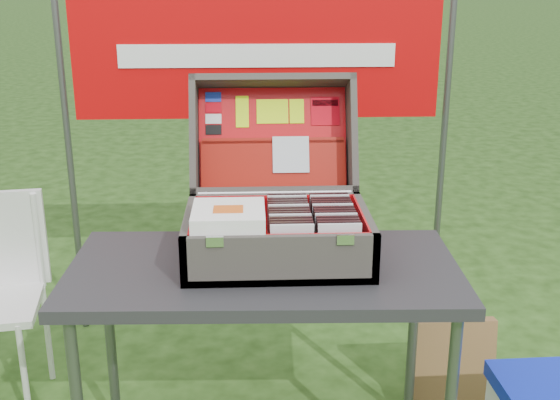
{
  "coord_description": "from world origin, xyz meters",
  "views": [
    {
      "loc": [
        -0.04,
        -2.0,
        1.66
      ],
      "look_at": [
        0.05,
        0.1,
        0.96
      ],
      "focal_mm": 45.0,
      "sensor_mm": 36.0,
      "label": 1
    }
  ],
  "objects": [
    {
      "name": "suitcase_lid_pocket",
      "position": [
        0.05,
        0.44,
        0.99
      ],
      "size": [
        0.52,
        0.09,
        0.17
      ],
      "primitive_type": "cube",
      "rotation": [
        -1.94,
        0.0,
        0.0
      ],
      "color": "maroon",
      "rests_on": "suitcase_lid_liner"
    },
    {
      "name": "cd_right_13",
      "position": [
        0.22,
        0.23,
        0.87
      ],
      "size": [
        0.13,
        0.01,
        0.15
      ],
      "primitive_type": "cube",
      "color": "black",
      "rests_on": "suitcase_liner_floor"
    },
    {
      "name": "lid_sticker_band_bar",
      "position": [
        0.24,
        0.53,
        1.19
      ],
      "size": [
        0.09,
        0.01,
        0.02
      ],
      "primitive_type": "cube",
      "rotation": [
        -1.94,
        0.0,
        0.0
      ],
      "color": "black",
      "rests_on": "suitcase_lid_liner"
    },
    {
      "name": "banner_post_right",
      "position": [
        0.85,
        1.1,
        0.85
      ],
      "size": [
        0.03,
        0.03,
        1.7
      ],
      "primitive_type": "cylinder",
      "color": "#59595B",
      "rests_on": "ground"
    },
    {
      "name": "table_top",
      "position": [
        0.0,
        0.04,
        0.75
      ],
      "size": [
        1.25,
        0.65,
        0.04
      ],
      "primitive_type": "cube",
      "rotation": [
        0.0,
        0.0,
        -0.03
      ],
      "color": "#242426",
      "rests_on": "ground"
    },
    {
      "name": "cd_left_5",
      "position": [
        0.08,
        0.04,
        0.87
      ],
      "size": [
        0.13,
        0.01,
        0.15
      ],
      "primitive_type": "cube",
      "color": "black",
      "rests_on": "suitcase_liner_floor"
    },
    {
      "name": "cd_left_9",
      "position": [
        0.08,
        0.13,
        0.87
      ],
      "size": [
        0.13,
        0.01,
        0.15
      ],
      "primitive_type": "cube",
      "color": "black",
      "rests_on": "suitcase_liner_floor"
    },
    {
      "name": "cd_left_2",
      "position": [
        0.08,
        -0.03,
        0.87
      ],
      "size": [
        0.13,
        0.01,
        0.15
      ],
      "primitive_type": "cube",
      "color": "black",
      "rests_on": "suitcase_liner_floor"
    },
    {
      "name": "suitcase_base_wall_right",
      "position": [
        0.33,
        0.09,
        0.85
      ],
      "size": [
        0.02,
        0.42,
        0.16
      ],
      "primitive_type": "cube",
      "color": "#4C4640",
      "rests_on": "table_top"
    },
    {
      "name": "table_leg_br",
      "position": [
        0.56,
        0.28,
        0.36
      ],
      "size": [
        0.04,
        0.04,
        0.73
      ],
      "primitive_type": "cylinder",
      "color": "#59595B",
      "rests_on": "ground"
    },
    {
      "name": "cd_left_13",
      "position": [
        0.08,
        0.23,
        0.87
      ],
      "size": [
        0.13,
        0.01,
        0.15
      ],
      "primitive_type": "cube",
      "color": "black",
      "rests_on": "suitcase_liner_floor"
    },
    {
      "name": "suitcase_hinge",
      "position": [
        0.05,
        0.3,
        0.92
      ],
      "size": [
        0.53,
        0.02,
        0.02
      ],
      "primitive_type": "cylinder",
      "rotation": [
        0.0,
        1.57,
        0.0
      ],
      "color": "silver",
      "rests_on": "suitcase_base_wall_back"
    },
    {
      "name": "cd_right_1",
      "position": [
        0.22,
        -0.05,
        0.87
      ],
      "size": [
        0.13,
        0.01,
        0.15
      ],
      "primitive_type": "cube",
      "color": "black",
      "rests_on": "suitcase_liner_floor"
    },
    {
      "name": "cd_right_9",
      "position": [
        0.22,
        0.13,
        0.87
      ],
      "size": [
        0.13,
        0.01,
        0.15
      ],
      "primitive_type": "cube",
      "color": "black",
      "rests_on": "suitcase_liner_floor"
    },
    {
      "name": "lid_sticker_cc_c",
      "position": [
        -0.17,
        0.51,
        1.14
      ],
      "size": [
        0.06,
        0.02,
        0.03
      ],
      "primitive_type": "cube",
      "rotation": [
        -1.94,
        0.0,
        0.0
      ],
      "color": "white",
      "rests_on": "suitcase_lid_liner"
    },
    {
      "name": "suitcase_lid_rim_right",
      "position": [
        0.33,
        0.45,
        1.09
      ],
      "size": [
        0.02,
        0.3,
        0.45
      ],
      "primitive_type": "cube",
      "rotation": [
        -1.94,
        0.0,
        0.0
      ],
      "color": "#4C4640",
      "rests_on": "suitcase_lid_back"
    },
    {
      "name": "suitcase_latch_left",
      "position": [
        -0.14,
        -0.12,
        0.91
      ],
      "size": [
        0.05,
        0.01,
        0.03
      ],
      "primitive_type": "cube",
      "color": "silver",
      "rests_on": "suitcase_base_wall_front"
    },
    {
      "name": "cd_right_8",
      "position": [
        0.22,
        0.11,
        0.87
      ],
      "size": [
        0.13,
        0.01,
        0.15
      ],
      "primitive_type": "cube",
      "color": "silver",
      "rests_on": "suitcase_liner_floor"
    },
    {
      "name": "lid_sticker_cc_b",
      "position": [
        -0.17,
        0.53,
        1.18
      ],
      "size": [
        0.06,
        0.02,
        0.03
      ],
      "primitive_type": "cube",
      "rotation": [
        -1.94,
        0.0,
        0.0
      ],
      "color": "#CA000E",
      "rests_on": "suitcase_lid_liner"
    },
    {
      "name": "cd_left_3",
      "position": [
        0.08,
        -0.0,
        0.87
      ],
      "size": [
        0.13,
        0.01,
        0.15
      ],
      "primitive_type": "cube",
      "color": "black",
      "rests_on": "suitcase_liner_floor"
    },
    {
      "name": "cd_left_6",
      "position": [
        0.08,
        0.06,
        0.87
      ],
      "size": [
        0.13,
        0.01,
        0.15
      ],
      "primitive_type": "cube",
      "color": "black",
      "rests_on": "suitcase_liner_floor"
    },
    {
      "name": "lid_card_neon_small",
      "position": [
        0.13,
        0.52,
        1.16
      ],
      "size": [
        0.05,
        0.03,
        0.08
      ],
      "primitive_type": "cube",
      "rotation": [
        -1.94,
        0.0,
        0.0
      ],
      "color": "#CAF50A",
      "rests_on": "suitcase_lid_liner"
    },
    {
      "name": "lid_sticker_cc_a",
      "position": [
        -0.17,
        0.54,
        1.22
      ],
      "size": [
        0.06,
        0.02,
        0.03
      ],
      "primitive_type": "cube",
      "rotation": [
        -1.94,
        0.0,
        0.0
      ],
      "color": "#1933B2",
      "rests_on": "suitcase_lid_liner"
    },
    {
      "name": "table",
      "position": [
        0.0,
        0.04,
        0.38
      ],
      "size": [
        1.25,
        0.65,
        0.77
      ],
      "primitive_type": null,
      "rotation": [
        0.0,
        0.0,
        -0.03
      ],
      "color": "#242426",
      "rests_on": "ground"
    },
    {
      "name": "cd_right_0",
      "position": [
        0.22,
        -0.07,
        0.87
      ],
      "size": [
        0.13,
        0.01,
        0.15
      ],
      "primitive_type": "cube",
      "color": "silver",
      "rests_on": "suitcase_liner_floor"
    },
    {
      "name": "suitcase_latch_right",
      "position": [
        0.23,
        -0.12,
        0.91
      ],
      "size": [
        0.05,
        0.01,
        0.03
      ],
      "primitive_type": "cube",
      "color": "silver",
      "rests_on": "suitcase_base_wall_front"
    },
    {
      "name": "lid_sticker_cc_d",
      "position": [
        -0.17,
        0.5,
        1.1
      ],
      "size": [
        0.06,
        0.02,
        0.03
      ],
      "primitive_type": "cube",
      "rotation": [
        -1.94,
        0.0,
        0.0
      ],
      "color": "black",
      "rests_on": "suitcase_lid_liner"
    },
    {
      "name": "songbook_1",
      "position": [
        -0.11,
        0.01,
        0.93
      ],
      "size": [
        0.22,
        0.22,
        0.0
      ],
      "primitive_type": "cube",
      "color": "white",
      "rests_on": "suitcase_base_wall_front"
    },
    {
      "name": "cd_right_2",
      "position": [
        0.22,
        -0.03,
        0.87
      ],
      "size": [
        0.13,
        0.01,
        0.15
      ],
      "primitive_type": "cube",
      "color": "black",
      "rests_on": "suitcase_liner_floor"
    },
    {
      "name": "suitcase_pocket_edge",
      "position": [
        0.05,
        0.47,
        1.07
      ],
      "size": [
        0.51,
        0.03,
        0.03
      ],
      "primitive_type": "cube",
      "rotation": [
        -1.94,
        0.0,
        0.0
      ],
      "color": "maroon",
      "rests_on": "suitcase_lid_pocket"
    },
    {
      "name": "suitcase_liner_wall_left",
      "position": [
        -0.22,
        0.09,
        0.86
      ],
      "size": [
        0.01,
        0.37,
        0.13
      ],
      "primitive_type": "cube",
      "color": "red",
      "rests_on": "suitcase_base_bottom"
    },
    {
      "name": "songbook_2",
      "position": [
        -0.11,
        0.01,
        0.94
      ],
      "size": [
        0.22,
        0.22,
        0.0
      ],
      "primitive_type": "cube",
      "color": "white",
      "rests_on": "suitcase_base_wall_front"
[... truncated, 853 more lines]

